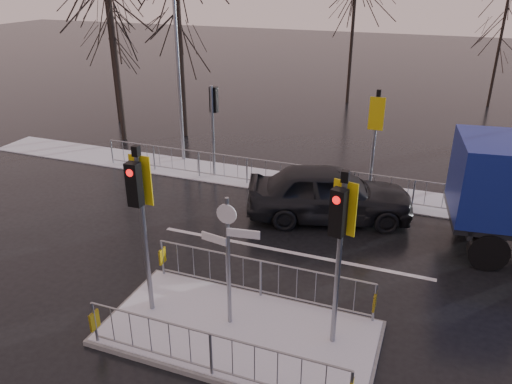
% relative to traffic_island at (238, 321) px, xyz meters
% --- Properties ---
extents(ground, '(120.00, 120.00, 0.00)m').
position_rel_traffic_island_xyz_m(ground, '(0.01, -0.01, -0.39)').
color(ground, black).
rests_on(ground, ground).
extents(snow_verge, '(30.00, 2.00, 0.04)m').
position_rel_traffic_island_xyz_m(snow_verge, '(0.01, 8.59, -0.37)').
color(snow_verge, white).
rests_on(snow_verge, ground).
extents(lane_markings, '(8.00, 11.38, 0.01)m').
position_rel_traffic_island_xyz_m(lane_markings, '(0.01, -0.34, -0.39)').
color(lane_markings, silver).
rests_on(lane_markings, ground).
extents(traffic_island, '(6.00, 3.04, 4.15)m').
position_rel_traffic_island_xyz_m(traffic_island, '(0.00, 0.00, 0.00)').
color(traffic_island, '#60605C').
rests_on(traffic_island, ground).
extents(far_kerb_fixtures, '(18.00, 0.65, 3.83)m').
position_rel_traffic_island_xyz_m(far_kerb_fixtures, '(0.31, 8.08, 0.63)').
color(far_kerb_fixtures, gray).
rests_on(far_kerb_fixtures, ground).
extents(car_far_lane, '(5.62, 3.59, 1.78)m').
position_rel_traffic_island_xyz_m(car_far_lane, '(0.53, 6.30, 0.50)').
color(car_far_lane, black).
rests_on(car_far_lane, ground).
extents(tree_near_a, '(4.75, 4.75, 8.97)m').
position_rel_traffic_island_xyz_m(tree_near_a, '(-10.49, 10.99, 5.72)').
color(tree_near_a, black).
rests_on(tree_near_a, ground).
extents(tree_near_b, '(4.00, 4.00, 7.55)m').
position_rel_traffic_island_xyz_m(tree_near_b, '(-7.99, 12.49, 4.76)').
color(tree_near_b, black).
rests_on(tree_near_b, ground).
extents(tree_near_c, '(3.50, 3.50, 6.61)m').
position_rel_traffic_island_xyz_m(tree_near_c, '(-12.49, 13.49, 4.11)').
color(tree_near_c, black).
rests_on(tree_near_c, ground).
extents(tree_far_a, '(3.75, 3.75, 7.08)m').
position_rel_traffic_island_xyz_m(tree_far_a, '(-1.99, 21.99, 4.43)').
color(tree_far_a, black).
rests_on(tree_far_a, ground).
extents(tree_far_b, '(3.25, 3.25, 6.14)m').
position_rel_traffic_island_xyz_m(tree_far_b, '(6.01, 23.99, 3.79)').
color(tree_far_b, black).
rests_on(tree_far_b, ground).
extents(street_lamp_left, '(1.25, 0.18, 8.20)m').
position_rel_traffic_island_xyz_m(street_lamp_left, '(-6.42, 9.49, 4.10)').
color(street_lamp_left, gray).
rests_on(street_lamp_left, ground).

